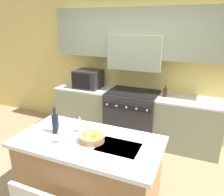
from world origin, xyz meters
TOP-DOWN VIEW (x-y plane):
  - ground_plane at (0.00, 0.00)m, footprint 10.00×10.00m
  - back_cabinetry at (0.00, 1.92)m, footprint 10.00×0.46m
  - back_counter at (-0.00, 1.67)m, footprint 3.11×0.62m
  - range_stove at (0.00, 1.65)m, footprint 0.94×0.70m
  - microwave at (-0.94, 1.66)m, footprint 0.50×0.44m
  - kitchen_island at (0.06, -0.16)m, footprint 1.64×0.87m
  - wine_bottle at (-0.37, -0.16)m, footprint 0.08×0.08m
  - wine_glass_near at (-0.18, -0.35)m, footprint 0.07×0.07m
  - wine_glass_far at (-0.12, -0.03)m, footprint 0.07×0.07m
  - fruit_bowl at (0.11, -0.17)m, footprint 0.28×0.28m
  - oil_bottle_on_counter at (0.58, 1.70)m, footprint 0.06×0.06m

SIDE VIEW (x-z plane):
  - ground_plane at x=0.00m, z-range 0.00..0.00m
  - back_counter at x=0.00m, z-range 0.00..0.91m
  - kitchen_island at x=0.06m, z-range 0.00..0.91m
  - range_stove at x=0.00m, z-range 0.00..0.95m
  - fruit_bowl at x=0.11m, z-range 0.89..1.00m
  - oil_bottle_on_counter at x=0.58m, z-range 0.89..1.10m
  - wine_bottle at x=-0.37m, z-range 0.87..1.19m
  - wine_glass_near at x=-0.18m, z-range 0.95..1.15m
  - wine_glass_far at x=-0.12m, z-range 0.95..1.15m
  - microwave at x=-0.94m, z-range 0.91..1.27m
  - back_cabinetry at x=0.00m, z-range 0.23..2.93m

